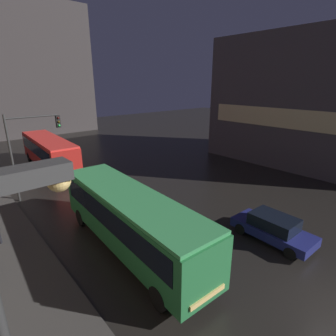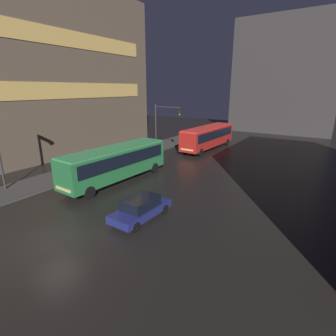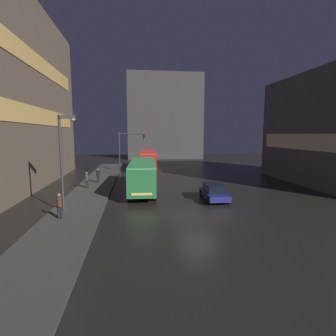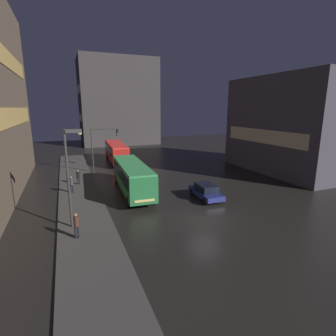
{
  "view_description": "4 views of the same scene",
  "coord_description": "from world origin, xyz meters",
  "px_view_note": "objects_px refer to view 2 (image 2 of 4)",
  "views": [
    {
      "loc": [
        -10.04,
        -1.12,
        8.3
      ],
      "look_at": [
        1.33,
        11.8,
        2.65
      ],
      "focal_mm": 28.0,
      "sensor_mm": 36.0,
      "label": 1
    },
    {
      "loc": [
        12.3,
        -7.46,
        8.11
      ],
      "look_at": [
        1.19,
        9.88,
        1.84
      ],
      "focal_mm": 28.0,
      "sensor_mm": 36.0,
      "label": 2
    },
    {
      "loc": [
        -4.55,
        -17.93,
        5.94
      ],
      "look_at": [
        -1.0,
        9.55,
        2.34
      ],
      "focal_mm": 28.0,
      "sensor_mm": 36.0,
      "label": 3
    },
    {
      "loc": [
        -9.94,
        -16.99,
        8.74
      ],
      "look_at": [
        0.23,
        8.8,
        2.37
      ],
      "focal_mm": 28.0,
      "sensor_mm": 36.0,
      "label": 4
    }
  ],
  "objects_px": {
    "car_taxi": "(141,208)",
    "pedestrian_far": "(112,152)",
    "bus_near": "(116,161)",
    "pedestrian_mid": "(88,156)",
    "bus_far": "(208,136)",
    "traffic_light_main": "(164,121)"
  },
  "relations": [
    {
      "from": "car_taxi",
      "to": "pedestrian_mid",
      "type": "xyz_separation_m",
      "value": [
        -12.24,
        6.32,
        0.41
      ]
    },
    {
      "from": "bus_near",
      "to": "pedestrian_far",
      "type": "distance_m",
      "value": 7.1
    },
    {
      "from": "pedestrian_far",
      "to": "traffic_light_main",
      "type": "relative_size",
      "value": 0.27
    },
    {
      "from": "bus_near",
      "to": "bus_far",
      "type": "xyz_separation_m",
      "value": [
        1.43,
        16.52,
        -0.02
      ]
    },
    {
      "from": "traffic_light_main",
      "to": "bus_near",
      "type": "bearing_deg",
      "value": -80.94
    },
    {
      "from": "bus_far",
      "to": "pedestrian_far",
      "type": "relative_size",
      "value": 6.61
    },
    {
      "from": "car_taxi",
      "to": "pedestrian_mid",
      "type": "distance_m",
      "value": 13.78
    },
    {
      "from": "bus_near",
      "to": "traffic_light_main",
      "type": "xyz_separation_m",
      "value": [
        -1.64,
        10.29,
        2.34
      ]
    },
    {
      "from": "traffic_light_main",
      "to": "pedestrian_far",
      "type": "bearing_deg",
      "value": -122.68
    },
    {
      "from": "car_taxi",
      "to": "pedestrian_far",
      "type": "bearing_deg",
      "value": -36.97
    },
    {
      "from": "car_taxi",
      "to": "bus_far",
      "type": "bearing_deg",
      "value": -74.98
    },
    {
      "from": "bus_near",
      "to": "pedestrian_far",
      "type": "xyz_separation_m",
      "value": [
        -5.17,
        4.8,
        -0.79
      ]
    },
    {
      "from": "bus_far",
      "to": "pedestrian_mid",
      "type": "xyz_separation_m",
      "value": [
        -7.4,
        -14.66,
        -0.76
      ]
    },
    {
      "from": "bus_near",
      "to": "car_taxi",
      "type": "distance_m",
      "value": 7.78
    },
    {
      "from": "car_taxi",
      "to": "pedestrian_far",
      "type": "distance_m",
      "value": 14.72
    },
    {
      "from": "pedestrian_mid",
      "to": "traffic_light_main",
      "type": "height_order",
      "value": "traffic_light_main"
    },
    {
      "from": "bus_far",
      "to": "pedestrian_far",
      "type": "height_order",
      "value": "bus_far"
    },
    {
      "from": "pedestrian_mid",
      "to": "pedestrian_far",
      "type": "relative_size",
      "value": 1.03
    },
    {
      "from": "bus_far",
      "to": "car_taxi",
      "type": "distance_m",
      "value": 21.57
    },
    {
      "from": "pedestrian_mid",
      "to": "car_taxi",
      "type": "bearing_deg",
      "value": -82.43
    },
    {
      "from": "bus_near",
      "to": "car_taxi",
      "type": "bearing_deg",
      "value": 147.57
    },
    {
      "from": "pedestrian_mid",
      "to": "traffic_light_main",
      "type": "xyz_separation_m",
      "value": [
        4.33,
        8.43,
        3.12
      ]
    }
  ]
}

